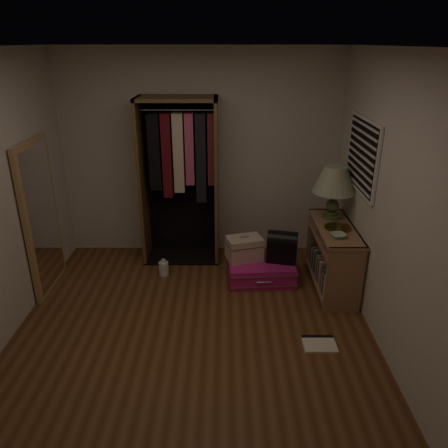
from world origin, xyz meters
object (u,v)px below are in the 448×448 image
Objects in this scene: floor_mirror at (41,218)px; table_lamp at (335,181)px; black_bag at (282,246)px; open_wardrobe at (181,168)px; console_bookshelf at (332,254)px; pink_suitcase at (260,270)px; train_case at (244,248)px; white_jug at (164,268)px.

table_lamp is (3.24, 0.26, 0.35)m from floor_mirror.
table_lamp is at bearing 4.58° from floor_mirror.
table_lamp reaches higher than black_bag.
open_wardrobe is at bearing 166.31° from black_bag.
floor_mirror is at bearing -152.30° from open_wardrobe.
console_bookshelf is 3.27m from floor_mirror.
open_wardrobe is 1.58m from pink_suitcase.
white_jug is at bearing 160.93° from train_case.
train_case is 1.23× the size of black_bag.
console_bookshelf is at bearing 0.64° from floor_mirror.
train_case is (-0.99, 0.18, -0.01)m from console_bookshelf.
table_lamp reaches higher than white_jug.
table_lamp is (0.00, 0.22, 0.80)m from console_bookshelf.
pink_suitcase is 1.35× the size of table_lamp.
console_bookshelf is 2.01m from white_jug.
pink_suitcase is at bearing -36.64° from train_case.
console_bookshelf is 0.85m from pink_suitcase.
table_lamp is 2.26m from white_jug.
console_bookshelf is at bearing -91.24° from table_lamp.
console_bookshelf is at bearing -22.54° from open_wardrobe.
pink_suitcase is at bearing -172.03° from table_lamp.
pink_suitcase is (0.97, -0.62, -1.08)m from open_wardrobe.
console_bookshelf is 5.44× the size of white_jug.
open_wardrobe is 4.35× the size of train_case.
open_wardrobe is at bearing 143.03° from pink_suitcase.
open_wardrobe is 1.24m from white_jug.
table_lamp reaches higher than console_bookshelf.
console_bookshelf reaches higher than black_bag.
table_lamp is (1.77, -0.51, -0.01)m from open_wardrobe.
open_wardrobe is 9.96× the size of white_jug.
white_jug is (-1.42, 0.08, -0.34)m from black_bag.
black_bag is 1.86× the size of white_jug.
open_wardrobe is 1.21× the size of floor_mirror.
table_lamp reaches higher than train_case.
console_bookshelf is at bearing -27.02° from train_case.
floor_mirror reaches higher than train_case.
table_lamp is at bearing 3.82° from pink_suitcase.
console_bookshelf is at bearing -1.70° from black_bag.
black_bag is (0.25, 0.03, 0.31)m from pink_suitcase.
console_bookshelf is 0.57m from black_bag.
floor_mirror reaches higher than console_bookshelf.
floor_mirror is 2.30m from train_case.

